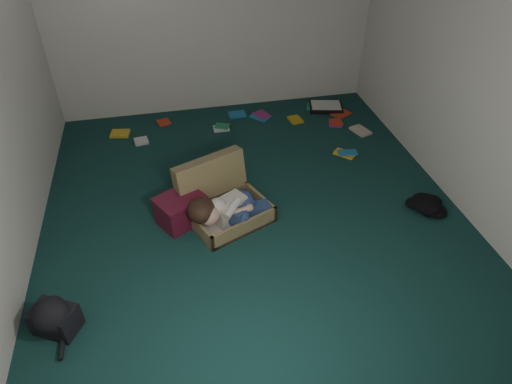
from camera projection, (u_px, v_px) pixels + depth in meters
name	position (u px, v px, depth m)	size (l,w,h in m)	color
floor	(253.00, 211.00, 4.49)	(4.50, 4.50, 0.00)	#133835
wall_back	(213.00, 8.00, 5.42)	(4.50, 4.50, 0.00)	white
wall_front	(360.00, 312.00, 1.95)	(4.50, 4.50, 0.00)	white
wall_right	(474.00, 67.00, 4.02)	(4.50, 4.50, 0.00)	white
suitcase	(222.00, 200.00, 4.36)	(0.94, 0.93, 0.53)	olive
person	(227.00, 209.00, 4.20)	(0.80, 0.42, 0.33)	beige
maroon_bin	(181.00, 210.00, 4.27)	(0.53, 0.50, 0.29)	#571125
backpack	(55.00, 319.00, 3.34)	(0.39, 0.31, 0.24)	black
clothing_pile	(428.00, 203.00, 4.49)	(0.40, 0.32, 0.13)	black
paper_tray	(326.00, 107.00, 6.15)	(0.49, 0.41, 0.06)	black
book_scatter	(262.00, 125.00, 5.80)	(3.12, 1.44, 0.02)	yellow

